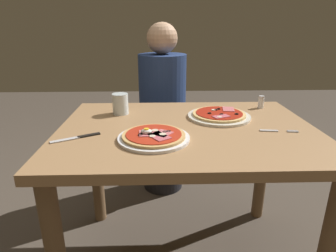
{
  "coord_description": "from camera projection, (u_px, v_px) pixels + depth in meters",
  "views": [
    {
      "loc": [
        -0.12,
        -1.19,
        1.17
      ],
      "look_at": [
        -0.09,
        -0.07,
        0.77
      ],
      "focal_mm": 30.69,
      "sensor_mm": 36.0,
      "label": 1
    }
  ],
  "objects": [
    {
      "name": "diner_person",
      "position": [
        163.0,
        115.0,
        2.01
      ],
      "size": [
        0.32,
        0.32,
        1.18
      ],
      "rotation": [
        0.0,
        0.0,
        3.14
      ],
      "color": "black",
      "rests_on": "ground"
    },
    {
      "name": "dining_table",
      "position": [
        187.0,
        151.0,
        1.3
      ],
      "size": [
        1.12,
        0.83,
        0.74
      ],
      "color": "#9E754C",
      "rests_on": "ground"
    },
    {
      "name": "pizza_across_left",
      "position": [
        219.0,
        115.0,
        1.39
      ],
      "size": [
        0.3,
        0.3,
        0.03
      ],
      "color": "silver",
      "rests_on": "dining_table"
    },
    {
      "name": "pizza_foreground",
      "position": [
        154.0,
        137.0,
        1.12
      ],
      "size": [
        0.28,
        0.28,
        0.05
      ],
      "color": "white",
      "rests_on": "dining_table"
    },
    {
      "name": "salt_shaker",
      "position": [
        261.0,
        102.0,
        1.54
      ],
      "size": [
        0.03,
        0.03,
        0.07
      ],
      "color": "white",
      "rests_on": "dining_table"
    },
    {
      "name": "water_glass_near",
      "position": [
        120.0,
        105.0,
        1.43
      ],
      "size": [
        0.08,
        0.08,
        0.1
      ],
      "color": "silver",
      "rests_on": "dining_table"
    },
    {
      "name": "knife",
      "position": [
        79.0,
        137.0,
        1.14
      ],
      "size": [
        0.18,
        0.11,
        0.01
      ],
      "color": "silver",
      "rests_on": "dining_table"
    },
    {
      "name": "fork",
      "position": [
        276.0,
        131.0,
        1.21
      ],
      "size": [
        0.16,
        0.03,
        0.0
      ],
      "color": "silver",
      "rests_on": "dining_table"
    }
  ]
}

